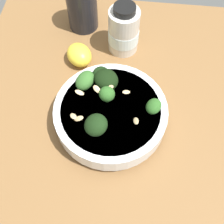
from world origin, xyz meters
TOP-DOWN VIEW (x-y plane):
  - ground_plane at (0.00, 0.00)cm, footprint 69.61×69.61cm
  - bowl_of_broccoli at (-3.50, -1.53)cm, footprint 21.61×21.61cm
  - lemon_wedge at (-12.06, 12.99)cm, footprint 8.01×8.24cm
  - bottle_tall at (-12.99, 24.48)cm, footprint 7.09×7.09cm
  - bottle_short at (-2.72, 18.31)cm, footprint 6.89×6.89cm

SIDE VIEW (x-z plane):
  - ground_plane at x=0.00cm, z-range -4.26..0.00cm
  - lemon_wedge at x=-12.06cm, z-range 0.00..4.31cm
  - bowl_of_broccoli at x=-3.50cm, z-range -1.22..8.31cm
  - bottle_short at x=-2.72cm, z-range -0.71..11.15cm
  - bottle_tall at x=-12.99cm, z-range -0.21..11.94cm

